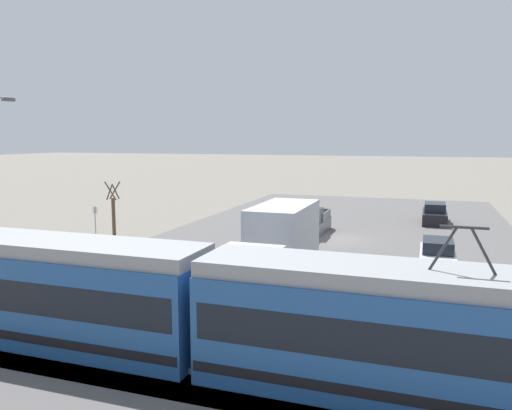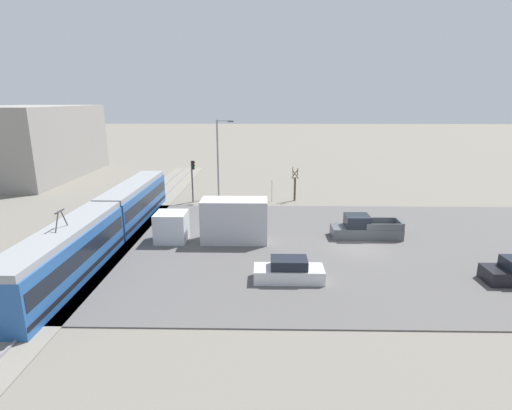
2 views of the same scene
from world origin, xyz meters
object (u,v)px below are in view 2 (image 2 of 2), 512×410
object	(u,v)px
light_rail_tram	(107,223)
traffic_light_pole	(193,175)
pickup_truck	(365,229)
street_tree	(295,186)
street_lamp_near_crossing	(219,154)
box_truck	(219,222)
no_parking_sign	(272,189)
sedan_car_1	(289,271)

from	to	relation	value
light_rail_tram	traffic_light_pole	size ratio (longest dim) A/B	5.83
pickup_truck	street_tree	distance (m)	13.43
pickup_truck	light_rail_tram	bearing A→B (deg)	94.47
pickup_truck	street_lamp_near_crossing	size ratio (longest dim) A/B	0.63
light_rail_tram	box_truck	world-z (taller)	light_rail_tram
pickup_truck	street_lamp_near_crossing	distance (m)	19.66
street_lamp_near_crossing	no_parking_sign	distance (m)	7.19
sedan_car_1	pickup_truck	bearing A→B (deg)	140.78
traffic_light_pole	street_lamp_near_crossing	size ratio (longest dim) A/B	0.52
traffic_light_pole	no_parking_sign	distance (m)	8.85
no_parking_sign	street_tree	bearing A→B (deg)	-80.13
sedan_car_1	street_lamp_near_crossing	xyz separation A→B (m)	(22.00, 6.64, 4.40)
pickup_truck	street_tree	bearing A→B (deg)	21.06
box_truck	sedan_car_1	world-z (taller)	box_truck
box_truck	traffic_light_pole	xyz separation A→B (m)	(12.69, 4.24, 1.37)
pickup_truck	traffic_light_pole	distance (m)	19.94
street_tree	street_lamp_near_crossing	size ratio (longest dim) A/B	0.43
box_truck	traffic_light_pole	size ratio (longest dim) A/B	1.91
street_tree	no_parking_sign	distance (m)	2.63
pickup_truck	street_tree	world-z (taller)	street_tree
light_rail_tram	no_parking_sign	size ratio (longest dim) A/B	11.14
traffic_light_pole	street_tree	world-z (taller)	traffic_light_pole
sedan_car_1	traffic_light_pole	bearing A→B (deg)	-154.67
street_tree	no_parking_sign	world-z (taller)	street_tree
street_lamp_near_crossing	box_truck	bearing A→B (deg)	-174.19
sedan_car_1	traffic_light_pole	world-z (taller)	traffic_light_pole
sedan_car_1	street_lamp_near_crossing	world-z (taller)	street_lamp_near_crossing
traffic_light_pole	pickup_truck	bearing A→B (deg)	-125.67
street_lamp_near_crossing	no_parking_sign	bearing A→B (deg)	-106.01
street_tree	street_lamp_near_crossing	distance (m)	9.27
street_lamp_near_crossing	sedan_car_1	bearing A→B (deg)	-163.21
traffic_light_pole	street_tree	bearing A→B (deg)	-85.18
traffic_light_pole	no_parking_sign	world-z (taller)	traffic_light_pole
light_rail_tram	pickup_truck	world-z (taller)	light_rail_tram
box_truck	street_tree	xyz separation A→B (m)	(13.64, -7.03, 0.05)
box_truck	street_lamp_near_crossing	xyz separation A→B (m)	(14.91, 1.52, 3.42)
street_lamp_near_crossing	street_tree	bearing A→B (deg)	-98.41
street_lamp_near_crossing	pickup_truck	bearing A→B (deg)	-135.86
box_truck	traffic_light_pole	bearing A→B (deg)	18.49
box_truck	traffic_light_pole	world-z (taller)	traffic_light_pole
box_truck	sedan_car_1	size ratio (longest dim) A/B	2.03
sedan_car_1	street_tree	size ratio (longest dim) A/B	1.15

